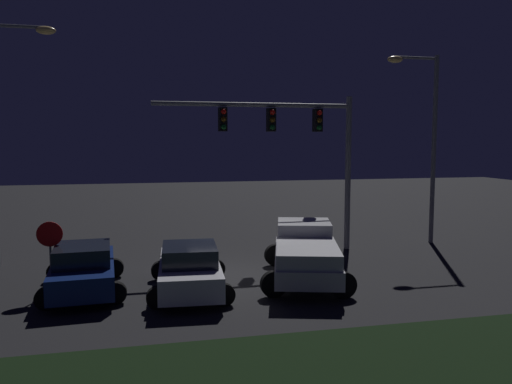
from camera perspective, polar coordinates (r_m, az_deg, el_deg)
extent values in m
plane|color=black|center=(18.06, -3.22, -9.19)|extent=(80.00, 80.00, 0.00)
cube|color=#B7B7BC|center=(17.26, 5.53, -7.60)|extent=(3.37, 5.74, 0.55)
cube|color=#B7B7BC|center=(18.27, 5.38, -4.60)|extent=(2.28, 2.32, 0.85)
cube|color=black|center=(18.25, 5.38, -4.21)|extent=(2.10, 1.94, 0.51)
cube|color=#B7B7BC|center=(16.09, 5.73, -6.75)|extent=(2.66, 3.43, 0.45)
cylinder|color=black|center=(19.19, 2.15, -7.05)|extent=(0.80, 0.22, 0.80)
cylinder|color=black|center=(19.28, 8.33, -7.05)|extent=(0.80, 0.22, 0.80)
cylinder|color=black|center=(15.43, 1.98, -10.25)|extent=(0.80, 0.22, 0.80)
cylinder|color=black|center=(15.54, 9.72, -10.21)|extent=(0.80, 0.22, 0.80)
cube|color=navy|center=(16.77, -18.71, -8.50)|extent=(2.06, 4.50, 0.70)
cube|color=black|center=(16.38, -18.81, -6.60)|extent=(1.72, 2.09, 0.55)
cylinder|color=black|center=(18.35, -21.38, -8.30)|extent=(0.64, 0.22, 0.64)
cylinder|color=black|center=(18.27, -15.56, -8.18)|extent=(0.64, 0.22, 0.64)
cylinder|color=black|center=(15.48, -22.38, -10.94)|extent=(0.64, 0.22, 0.64)
cylinder|color=black|center=(15.38, -15.42, -10.82)|extent=(0.64, 0.22, 0.64)
cube|color=silver|center=(16.03, -7.44, -8.90)|extent=(2.08, 4.51, 0.70)
cube|color=black|center=(15.64, -7.44, -6.92)|extent=(1.73, 2.10, 0.55)
cylinder|color=black|center=(17.55, -10.60, -8.63)|extent=(0.64, 0.22, 0.64)
cylinder|color=black|center=(17.59, -4.53, -8.52)|extent=(0.64, 0.22, 0.64)
cylinder|color=black|center=(14.68, -10.93, -11.52)|extent=(0.64, 0.22, 0.64)
cylinder|color=black|center=(14.72, -3.61, -11.37)|extent=(0.64, 0.22, 0.64)
cylinder|color=slate|center=(22.15, 10.24, 2.04)|extent=(0.24, 0.24, 6.50)
cylinder|color=slate|center=(20.90, -0.18, 9.73)|extent=(8.20, 0.18, 0.18)
cube|color=black|center=(21.62, 6.89, 7.96)|extent=(0.32, 0.44, 0.95)
sphere|color=red|center=(21.41, 7.11, 8.79)|extent=(0.22, 0.22, 0.22)
sphere|color=#59380A|center=(21.40, 7.10, 7.98)|extent=(0.22, 0.22, 0.22)
sphere|color=#0C4719|center=(21.39, 7.09, 7.18)|extent=(0.22, 0.22, 0.22)
cube|color=black|center=(21.03, 1.70, 8.06)|extent=(0.32, 0.44, 0.95)
sphere|color=red|center=(20.82, 1.86, 8.91)|extent=(0.22, 0.22, 0.22)
sphere|color=#59380A|center=(20.81, 1.86, 8.09)|extent=(0.22, 0.22, 0.22)
sphere|color=#0C4719|center=(20.80, 1.86, 7.26)|extent=(0.22, 0.22, 0.22)
cube|color=black|center=(20.63, -3.74, 8.10)|extent=(0.32, 0.44, 0.95)
sphere|color=red|center=(20.41, -3.65, 8.97)|extent=(0.22, 0.22, 0.22)
sphere|color=#59380A|center=(20.40, -3.64, 8.13)|extent=(0.22, 0.22, 0.22)
sphere|color=#0C4719|center=(20.39, -3.64, 7.28)|extent=(0.22, 0.22, 0.22)
cylinder|color=slate|center=(21.22, -25.26, 16.41)|extent=(2.03, 0.12, 0.12)
ellipsoid|color=#F9CC72|center=(21.02, -22.43, 16.36)|extent=(0.70, 0.44, 0.30)
cylinder|color=slate|center=(24.41, 19.25, 4.40)|extent=(0.20, 0.20, 8.42)
cylinder|color=slate|center=(24.16, 17.48, 14.11)|extent=(2.03, 0.12, 0.12)
ellipsoid|color=#F9CC72|center=(23.66, 15.28, 14.11)|extent=(0.70, 0.44, 0.30)
cylinder|color=slate|center=(16.78, -21.96, -6.89)|extent=(0.07, 0.07, 2.20)
cylinder|color=#B20C0F|center=(16.61, -22.07, -4.39)|extent=(0.76, 0.03, 0.76)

